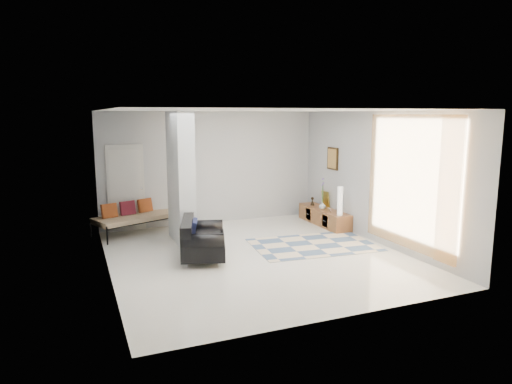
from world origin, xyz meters
name	(u,v)px	position (x,y,z in m)	size (l,w,h in m)	color
floor	(257,255)	(0.00, 0.00, 0.00)	(6.00, 6.00, 0.00)	silver
ceiling	(257,110)	(0.00, 0.00, 2.80)	(6.00, 6.00, 0.00)	white
wall_back	(211,168)	(0.00, 3.00, 1.40)	(6.00, 6.00, 0.00)	#ABADAF
wall_front	(343,217)	(0.00, -3.00, 1.40)	(6.00, 6.00, 0.00)	#ABADAF
wall_left	(105,194)	(-2.75, 0.00, 1.40)	(6.00, 6.00, 0.00)	#ABADAF
wall_right	(376,177)	(2.75, 0.00, 1.40)	(6.00, 6.00, 0.00)	#ABADAF
partition_column	(181,177)	(-1.10, 1.60, 1.40)	(0.35, 1.20, 2.80)	silver
hallway_door	(126,188)	(-2.10, 2.96, 1.02)	(0.85, 0.06, 2.04)	beige
curtain	(410,183)	(2.67, -1.15, 1.45)	(2.55, 2.55, 0.00)	gold
wall_art	(333,159)	(2.72, 1.70, 1.65)	(0.04, 0.45, 0.55)	#32200D
media_console	(324,217)	(2.52, 1.70, 0.20)	(0.45, 1.86, 0.80)	brown
loveseat	(201,240)	(-1.05, 0.25, 0.37)	(1.14, 1.53, 0.76)	silver
daybed	(137,216)	(-1.93, 2.61, 0.41)	(2.12, 1.50, 0.77)	black
area_rug	(313,245)	(1.38, 0.20, 0.01)	(2.53, 1.69, 0.01)	beige
cylinder_lamp	(340,201)	(2.50, 0.97, 0.73)	(0.12, 0.12, 0.67)	silver
bronze_figurine	(312,201)	(2.47, 2.22, 0.51)	(0.11, 0.11, 0.21)	black
vase	(322,205)	(2.47, 1.72, 0.49)	(0.17, 0.17, 0.17)	white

